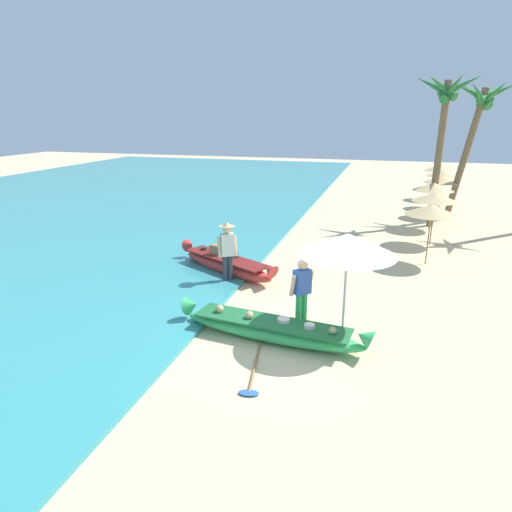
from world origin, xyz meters
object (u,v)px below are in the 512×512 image
object	(u,v)px
palm_tree_tall_inland	(445,108)
patio_umbrella_large	(348,245)
boat_green_foreground	(271,329)
palm_tree_mid_cluster	(480,110)
paddle	(253,374)
person_tourist_customer	(302,291)
person_vendor_hatted	(227,248)
boat_red_midground	(226,264)

from	to	relation	value
palm_tree_tall_inland	patio_umbrella_large	bearing A→B (deg)	-102.55
boat_green_foreground	palm_tree_mid_cluster	world-z (taller)	palm_tree_mid_cluster
patio_umbrella_large	palm_tree_tall_inland	xyz separation A→B (m)	(2.55, 11.44, 2.70)
patio_umbrella_large	palm_tree_tall_inland	bearing A→B (deg)	77.45
patio_umbrella_large	paddle	distance (m)	3.11
person_tourist_customer	boat_green_foreground	bearing A→B (deg)	-130.26
person_tourist_customer	paddle	distance (m)	2.27
boat_green_foreground	person_vendor_hatted	size ratio (longest dim) A/B	2.41
palm_tree_mid_cluster	person_tourist_customer	bearing A→B (deg)	-111.18
person_vendor_hatted	palm_tree_tall_inland	world-z (taller)	palm_tree_tall_inland
patio_umbrella_large	boat_green_foreground	bearing A→B (deg)	-162.49
palm_tree_mid_cluster	person_vendor_hatted	bearing A→B (deg)	-125.44
boat_red_midground	paddle	xyz separation A→B (m)	(2.38, -5.11, -0.26)
boat_red_midground	patio_umbrella_large	world-z (taller)	patio_umbrella_large
boat_green_foreground	person_vendor_hatted	xyz separation A→B (m)	(-2.01, 2.90, 0.78)
patio_umbrella_large	paddle	world-z (taller)	patio_umbrella_large
boat_green_foreground	person_tourist_customer	size ratio (longest dim) A/B	2.61
person_tourist_customer	palm_tree_tall_inland	bearing A→B (deg)	72.91
boat_red_midground	patio_umbrella_large	size ratio (longest dim) A/B	1.58
boat_red_midground	person_tourist_customer	world-z (taller)	person_tourist_customer
palm_tree_tall_inland	palm_tree_mid_cluster	xyz separation A→B (m)	(1.50, 1.55, -0.08)
patio_umbrella_large	person_tourist_customer	bearing A→B (deg)	170.55
paddle	patio_umbrella_large	bearing A→B (deg)	53.09
person_tourist_customer	palm_tree_tall_inland	size ratio (longest dim) A/B	0.27
palm_tree_mid_cluster	patio_umbrella_large	bearing A→B (deg)	-107.32
person_tourist_customer	paddle	bearing A→B (deg)	-103.46
palm_tree_tall_inland	person_vendor_hatted	bearing A→B (deg)	-123.70
person_tourist_customer	patio_umbrella_large	distance (m)	1.48
boat_green_foreground	palm_tree_tall_inland	bearing A→B (deg)	71.48
boat_green_foreground	palm_tree_mid_cluster	bearing A→B (deg)	67.79
boat_green_foreground	person_vendor_hatted	world-z (taller)	person_vendor_hatted
boat_green_foreground	paddle	bearing A→B (deg)	-88.85
boat_red_midground	person_tourist_customer	distance (m)	4.26
patio_umbrella_large	paddle	xyz separation A→B (m)	(-1.41, -1.87, -2.05)
boat_red_midground	palm_tree_mid_cluster	size ratio (longest dim) A/B	0.62
person_vendor_hatted	person_tourist_customer	xyz separation A→B (m)	(2.53, -2.29, -0.10)
boat_green_foreground	boat_red_midground	bearing A→B (deg)	122.46
boat_green_foreground	person_vendor_hatted	bearing A→B (deg)	124.76
boat_red_midground	palm_tree_tall_inland	world-z (taller)	palm_tree_tall_inland
palm_tree_mid_cluster	paddle	world-z (taller)	palm_tree_mid_cluster
boat_green_foreground	boat_red_midground	world-z (taller)	boat_red_midground
boat_green_foreground	palm_tree_tall_inland	distance (m)	13.33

